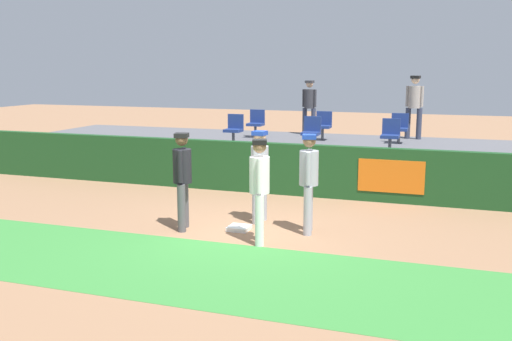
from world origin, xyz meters
TOP-DOWN VIEW (x-y plane):
  - ground_plane at (0.00, 0.00)m, footprint 60.00×60.00m
  - grass_foreground_strip at (0.00, -2.21)m, footprint 18.00×2.80m
  - first_base at (-0.13, 0.06)m, footprint 0.40×0.40m
  - player_fielder_home at (0.51, -0.59)m, footprint 0.45×0.60m
  - player_runner_visitor at (1.17, 0.33)m, footprint 0.42×0.52m
  - player_coach_visitor at (0.05, 0.76)m, footprint 0.39×0.52m
  - player_umpire at (-1.17, -0.24)m, footprint 0.44×0.51m
  - field_wall at (0.01, 3.41)m, footprint 18.00×0.26m
  - bleacher_platform at (0.00, 5.98)m, footprint 18.00×4.80m
  - seat_front_right at (2.17, 4.85)m, footprint 0.45×0.44m
  - seat_back_left at (-2.06, 6.65)m, footprint 0.46×0.44m
  - seat_front_left at (-2.08, 4.85)m, footprint 0.45×0.44m
  - seat_back_center at (0.03, 6.65)m, footprint 0.46×0.44m
  - seat_back_right at (2.22, 6.65)m, footprint 0.47×0.44m
  - seat_front_center at (0.11, 4.85)m, footprint 0.45×0.44m
  - spectator_hooded at (-0.70, 7.84)m, footprint 0.47×0.38m
  - spectator_capped at (2.52, 7.80)m, footprint 0.52×0.42m

SIDE VIEW (x-z plane):
  - ground_plane at x=0.00m, z-range 0.00..0.00m
  - grass_foreground_strip at x=0.00m, z-range 0.00..0.01m
  - first_base at x=-0.13m, z-range 0.00..0.08m
  - bleacher_platform at x=0.00m, z-range 0.00..0.98m
  - field_wall at x=0.01m, z-range 0.00..1.27m
  - player_coach_visitor at x=0.05m, z-range 0.15..2.01m
  - player_fielder_home at x=0.51m, z-range 0.15..2.01m
  - player_umpire at x=-1.17m, z-range 0.15..2.03m
  - player_runner_visitor at x=1.17m, z-range 0.15..2.03m
  - seat_front_right at x=2.17m, z-range 1.03..1.87m
  - seat_front_center at x=0.11m, z-range 1.03..1.87m
  - seat_front_left at x=-2.08m, z-range 1.03..1.87m
  - seat_back_center at x=0.03m, z-range 1.03..1.87m
  - seat_back_left at x=-2.06m, z-range 1.03..1.87m
  - seat_back_right at x=2.22m, z-range 1.03..1.87m
  - spectator_hooded at x=-0.70m, z-range 1.11..2.82m
  - spectator_capped at x=2.52m, z-range 1.13..3.00m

